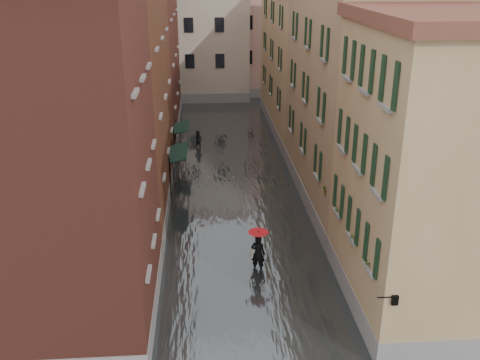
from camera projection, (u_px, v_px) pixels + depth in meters
name	position (u px, v px, depth m)	size (l,w,h in m)	color
ground	(249.00, 283.00, 24.28)	(120.00, 120.00, 0.00)	#4E4F51
floodwater	(232.00, 176.00, 36.27)	(10.00, 60.00, 0.20)	#3C4143
building_left_near	(64.00, 168.00, 19.53)	(6.00, 8.00, 13.00)	brown
building_left_mid	(111.00, 103.00, 29.80)	(6.00, 14.00, 12.50)	brown
building_left_far	(138.00, 50.00, 43.40)	(6.00, 16.00, 14.00)	brown
building_right_near	(434.00, 177.00, 20.75)	(6.00, 8.00, 11.50)	#A07D52
building_right_mid	(357.00, 95.00, 30.65)	(6.00, 14.00, 13.00)	#A08161
building_right_far	(307.00, 64.00, 44.81)	(6.00, 16.00, 11.50)	#A07D52
building_end_cream	(190.00, 35.00, 56.81)	(12.00, 9.00, 13.00)	beige
building_end_pink	(271.00, 37.00, 59.45)	(10.00, 9.00, 12.00)	tan
awning_near	(178.00, 153.00, 33.42)	(1.09, 3.40, 2.80)	black
awning_far	(181.00, 128.00, 38.62)	(1.09, 2.85, 2.80)	black
wall_lantern	(394.00, 299.00, 17.89)	(0.71, 0.22, 0.35)	black
window_planters	(348.00, 217.00, 22.56)	(0.59, 7.97, 0.84)	#9D6033
pedestrian_main	(258.00, 248.00, 24.75)	(0.96, 0.96, 2.06)	black
pedestrian_far	(198.00, 140.00, 41.62)	(0.74, 0.58, 1.52)	black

